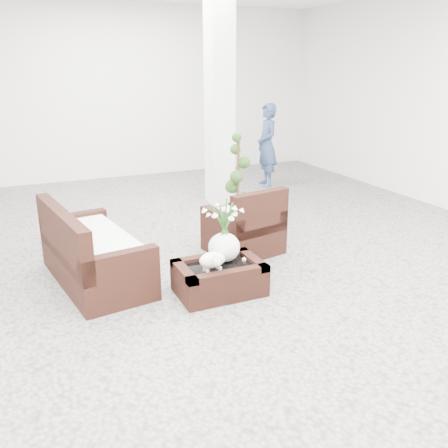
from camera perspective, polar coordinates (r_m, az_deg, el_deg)
name	(u,v)px	position (r m, az deg, el deg)	size (l,w,h in m)	color
ground	(221,271)	(5.77, -0.40, -5.56)	(11.00, 11.00, 0.00)	gray
column	(220,100)	(8.34, -0.53, 14.32)	(0.40, 0.40, 3.50)	white
coffee_table	(219,279)	(5.20, -0.55, -6.49)	(0.90, 0.60, 0.31)	black
sheep_figurine	(212,262)	(4.96, -1.38, -4.43)	(0.28, 0.23, 0.21)	white
planter_narcissus	(224,226)	(5.11, 0.01, -0.20)	(0.44, 0.44, 0.80)	white
tealight	(244,259)	(5.26, 2.37, -4.15)	(0.04, 0.04, 0.03)	white
armchair	(243,219)	(6.23, 2.29, 0.53)	(0.81, 0.78, 0.87)	black
loveseat	(95,244)	(5.55, -14.91, -2.29)	(1.65, 0.79, 0.88)	black
topiary	(238,176)	(7.67, 1.67, 5.66)	(0.35, 0.35, 1.30)	#223E14
shopper	(267,145)	(9.67, 5.06, 9.18)	(0.59, 0.39, 1.61)	navy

